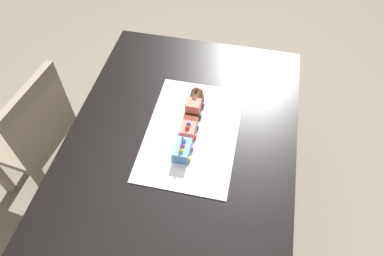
{
  "coord_description": "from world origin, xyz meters",
  "views": [
    {
      "loc": [
        0.86,
        0.24,
        1.99
      ],
      "look_at": [
        -0.06,
        0.04,
        0.77
      ],
      "focal_mm": 32.88,
      "sensor_mm": 36.0,
      "label": 1
    }
  ],
  "objects": [
    {
      "name": "ground_plane",
      "position": [
        0.0,
        0.0,
        0.0
      ],
      "size": [
        8.0,
        8.0,
        0.0
      ],
      "primitive_type": "plane",
      "color": "gray"
    },
    {
      "name": "dining_table",
      "position": [
        0.0,
        0.0,
        0.63
      ],
      "size": [
        1.4,
        1.0,
        0.74
      ],
      "color": "black",
      "rests_on": "ground"
    },
    {
      "name": "chair",
      "position": [
        -0.07,
        -0.83,
        0.47
      ],
      "size": [
        0.45,
        0.45,
        0.86
      ],
      "rotation": [
        0.0,
        0.0,
        -0.13
      ],
      "color": "gray",
      "rests_on": "ground"
    },
    {
      "name": "cake_board",
      "position": [
        -0.06,
        0.04,
        0.74
      ],
      "size": [
        0.6,
        0.4,
        0.0
      ],
      "primitive_type": "cube",
      "color": "silver",
      "rests_on": "dining_table"
    },
    {
      "name": "cake_locomotive",
      "position": [
        -0.19,
        0.03,
        0.79
      ],
      "size": [
        0.14,
        0.08,
        0.12
      ],
      "color": "#472816",
      "rests_on": "cake_board"
    },
    {
      "name": "cake_car_flatbed_coral",
      "position": [
        -0.06,
        0.03,
        0.77
      ],
      "size": [
        0.1,
        0.08,
        0.07
      ],
      "color": "#F27260",
      "rests_on": "cake_board"
    },
    {
      "name": "cake_car_caboose_sky_blue",
      "position": [
        0.06,
        0.03,
        0.77
      ],
      "size": [
        0.1,
        0.08,
        0.07
      ],
      "color": "#669EEA",
      "rests_on": "cake_board"
    },
    {
      "name": "birthday_candle",
      "position": [
        0.05,
        0.03,
        0.84
      ],
      "size": [
        0.01,
        0.01,
        0.05
      ],
      "color": "#4CA5E5",
      "rests_on": "cake_car_caboose_sky_blue"
    }
  ]
}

